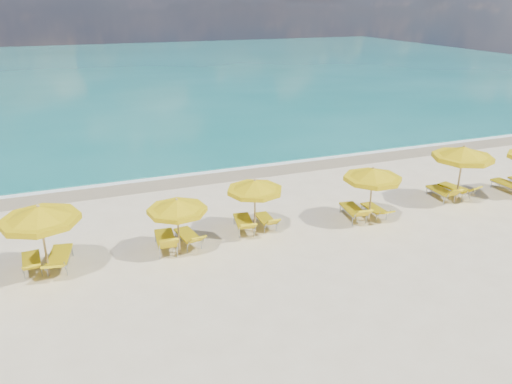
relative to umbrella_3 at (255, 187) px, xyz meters
name	(u,v)px	position (x,y,z in m)	size (l,w,h in m)	color
ground_plane	(270,235)	(0.43, -0.51, -1.82)	(120.00, 120.00, 0.00)	beige
ocean	(118,72)	(0.43, 47.49, -1.82)	(120.00, 80.00, 0.30)	#126965
wet_sand_band	(214,175)	(0.43, 6.89, -1.82)	(120.00, 2.60, 0.01)	tan
foam_line	(210,170)	(0.43, 7.69, -1.82)	(120.00, 1.20, 0.03)	white
whitecap_near	(80,139)	(-5.57, 16.49, -1.82)	(14.00, 0.36, 0.05)	white
whitecap_far	(249,103)	(8.43, 23.49, -1.82)	(18.00, 0.30, 0.05)	white
umbrella_1	(39,215)	(-7.34, -0.65, 0.29)	(2.59, 2.59, 2.48)	tan
umbrella_2	(177,207)	(-3.08, -0.70, -0.04)	(2.46, 2.46, 2.09)	tan
umbrella_3	(255,187)	(0.00, 0.00, 0.00)	(2.25, 2.25, 2.14)	tan
umbrella_4	(373,175)	(4.60, -0.76, 0.14)	(2.93, 2.93, 2.30)	tan
umbrella_5	(463,154)	(9.31, -0.38, 0.38)	(2.64, 2.64, 2.58)	tan
lounger_1_left	(32,265)	(-7.85, -0.11, -1.61)	(0.70, 1.77, 0.73)	#A5A8AD
lounger_1_right	(60,261)	(-6.99, -0.21, -1.58)	(1.00, 2.13, 0.74)	#A5A8AD
lounger_2_left	(166,243)	(-3.47, -0.25, -1.58)	(0.80, 1.97, 0.96)	#A5A8AD
lounger_2_right	(188,239)	(-2.63, -0.16, -1.61)	(0.85, 1.84, 0.77)	#A5A8AD
lounger_3_left	(244,225)	(-0.37, 0.19, -1.59)	(0.94, 1.98, 0.81)	#A5A8AD
lounger_3_right	(266,222)	(0.54, 0.23, -1.62)	(0.58, 1.61, 0.72)	#A5A8AD
lounger_4_left	(353,214)	(4.12, -0.35, -1.59)	(0.90, 1.98, 0.86)	#A5A8AD
lounger_4_right	(374,212)	(5.08, -0.42, -1.63)	(0.57, 1.67, 0.62)	#A5A8AD
lounger_5_left	(441,194)	(8.89, 0.10, -1.60)	(0.69, 1.82, 0.85)	#A5A8AD
lounger_5_right	(455,191)	(9.71, 0.15, -1.59)	(0.98, 1.97, 0.81)	#A5A8AD
lounger_6_left	(508,187)	(12.36, -0.28, -1.60)	(0.71, 1.96, 0.69)	#A5A8AD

